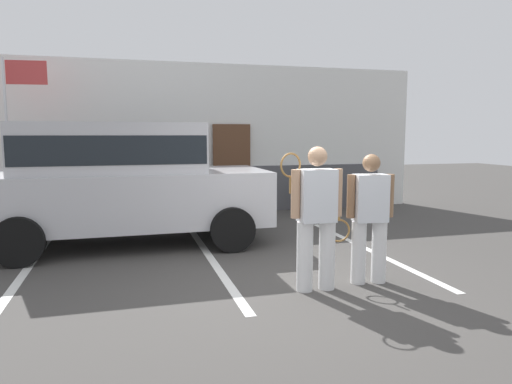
{
  "coord_description": "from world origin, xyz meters",
  "views": [
    {
      "loc": [
        -1.88,
        -5.16,
        1.87
      ],
      "look_at": [
        -0.1,
        1.2,
        1.05
      ],
      "focal_mm": 32.81,
      "sensor_mm": 36.0,
      "label": 1
    }
  ],
  "objects_px": {
    "tennis_player_man": "(316,216)",
    "potted_plant_by_porch": "(327,191)",
    "parked_suv": "(122,178)",
    "flag_pole": "(16,113)",
    "tennis_player_woman": "(369,217)"
  },
  "relations": [
    {
      "from": "tennis_player_man",
      "to": "flag_pole",
      "type": "relative_size",
      "value": 0.52
    },
    {
      "from": "potted_plant_by_porch",
      "to": "tennis_player_man",
      "type": "bearing_deg",
      "value": -115.48
    },
    {
      "from": "tennis_player_man",
      "to": "potted_plant_by_porch",
      "type": "relative_size",
      "value": 1.83
    },
    {
      "from": "parked_suv",
      "to": "tennis_player_woman",
      "type": "bearing_deg",
      "value": -45.14
    },
    {
      "from": "tennis_player_man",
      "to": "potted_plant_by_porch",
      "type": "height_order",
      "value": "tennis_player_man"
    },
    {
      "from": "tennis_player_woman",
      "to": "potted_plant_by_porch",
      "type": "distance_m",
      "value": 5.26
    },
    {
      "from": "flag_pole",
      "to": "tennis_player_man",
      "type": "bearing_deg",
      "value": -49.75
    },
    {
      "from": "parked_suv",
      "to": "tennis_player_man",
      "type": "xyz_separation_m",
      "value": [
        2.22,
        -3.02,
        -0.24
      ]
    },
    {
      "from": "tennis_player_woman",
      "to": "flag_pole",
      "type": "height_order",
      "value": "flag_pole"
    },
    {
      "from": "tennis_player_man",
      "to": "flag_pole",
      "type": "height_order",
      "value": "flag_pole"
    },
    {
      "from": "parked_suv",
      "to": "flag_pole",
      "type": "distance_m",
      "value": 2.93
    },
    {
      "from": "tennis_player_woman",
      "to": "flag_pole",
      "type": "relative_size",
      "value": 0.49
    },
    {
      "from": "tennis_player_man",
      "to": "tennis_player_woman",
      "type": "distance_m",
      "value": 0.75
    },
    {
      "from": "tennis_player_man",
      "to": "tennis_player_woman",
      "type": "bearing_deg",
      "value": -173.45
    },
    {
      "from": "parked_suv",
      "to": "flag_pole",
      "type": "xyz_separation_m",
      "value": [
        -1.93,
        1.89,
        1.13
      ]
    }
  ]
}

